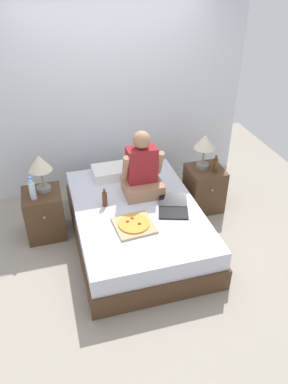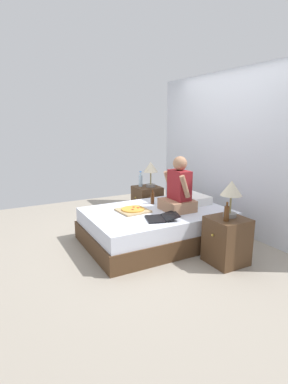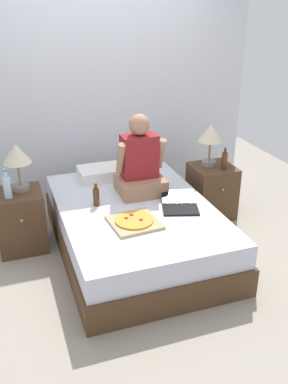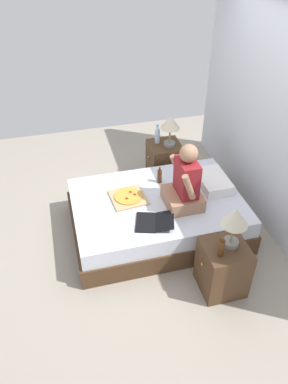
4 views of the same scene
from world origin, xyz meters
The scene contains 14 objects.
ground_plane centered at (0.00, 0.00, 0.00)m, with size 5.67×5.67×0.00m, color #9E9384.
wall_back centered at (0.00, 1.38, 1.25)m, with size 3.67×0.12×2.50m, color silver.
bed centered at (0.00, 0.00, 0.23)m, with size 1.41×2.04×0.47m.
nightstand_left centered at (-1.02, 0.40, 0.29)m, with size 0.44×0.47×0.58m.
lamp_on_left_nightstand centered at (-0.98, 0.45, 0.91)m, with size 0.26×0.26×0.45m.
water_bottle centered at (-1.10, 0.31, 0.69)m, with size 0.07×0.07×0.28m.
nightstand_right centered at (1.02, 0.40, 0.29)m, with size 0.44×0.47×0.58m.
lamp_on_right_nightstand centered at (0.99, 0.45, 0.91)m, with size 0.26×0.26×0.45m.
beer_bottle centered at (1.09, 0.30, 0.68)m, with size 0.06×0.06×0.23m.
pillow centered at (-0.11, 0.74, 0.53)m, with size 0.52×0.34×0.12m, color white.
person_seated centered at (0.14, 0.27, 0.76)m, with size 0.47×0.40×0.78m.
laptop centered at (0.38, -0.17, 0.49)m, with size 0.43×0.49×0.07m.
pizza_box centered at (-0.11, -0.33, 0.49)m, with size 0.43×0.43×0.05m.
beer_bottle_on_bed centered at (-0.33, 0.12, 0.56)m, with size 0.06×0.06×0.22m.
Camera 1 is at (-0.85, -3.31, 2.93)m, focal length 35.00 mm.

